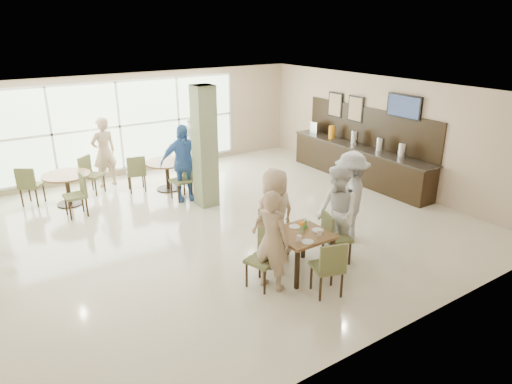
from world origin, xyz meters
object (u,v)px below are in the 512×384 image
round_table_right (167,168)px  teen_left (272,240)px  main_table (301,238)px  teen_standing (350,197)px  round_table_left (67,181)px  adult_a (183,163)px  adult_standing (104,152)px  teen_far (275,214)px  adult_b (196,152)px  teen_right (337,213)px  buffet_counter (359,160)px

round_table_right → teen_left: (-0.48, -5.27, 0.27)m
main_table → teen_standing: 1.71m
round_table_left → adult_a: 2.74m
round_table_left → teen_left: (1.89, -5.61, 0.27)m
adult_a → main_table: bearing=-75.3°
round_table_right → adult_standing: size_ratio=0.59×
round_table_right → teen_left: size_ratio=0.64×
teen_far → adult_standing: 5.78m
main_table → round_table_left: same height
teen_far → adult_b: 4.41m
main_table → adult_b: adult_b is taller
round_table_right → teen_far: teen_far is taller
round_table_left → round_table_right: same height
teen_left → adult_a: 4.42m
round_table_left → adult_standing: (1.15, 0.82, 0.34)m
teen_right → adult_standing: 6.66m
teen_left → adult_b: bearing=-37.8°
teen_left → adult_b: size_ratio=0.93×
teen_right → teen_standing: size_ratio=0.97×
adult_a → adult_standing: bearing=134.4°
main_table → adult_standing: adult_standing is taller
main_table → round_table_right: size_ratio=0.82×
teen_standing → adult_a: bearing=-110.7°
adult_a → adult_b: adult_a is taller
round_table_left → adult_standing: bearing=35.5°
main_table → teen_right: teen_right is taller
main_table → round_table_right: same height
teen_standing → adult_b: bearing=-123.2°
round_table_left → teen_right: teen_right is taller
adult_standing → adult_b: bearing=137.3°
main_table → teen_left: teen_left is taller
teen_far → adult_b: (0.63, 4.37, 0.06)m
round_table_right → adult_b: 0.87m
main_table → teen_standing: bearing=17.0°
adult_a → adult_b: 1.10m
adult_a → round_table_left: bearing=165.7°
buffet_counter → adult_b: buffet_counter is taller
teen_far → round_table_left: bearing=-62.4°
buffet_counter → adult_b: (-3.85, 2.10, 0.35)m
adult_a → adult_b: (0.75, 0.81, -0.02)m
buffet_counter → teen_right: size_ratio=2.69×
round_table_left → adult_standing: adult_standing is taller
main_table → round_table_right: bearing=92.3°
round_table_left → adult_a: adult_a is taller
teen_left → adult_b: adult_b is taller
main_table → buffet_counter: 5.35m
teen_left → adult_standing: adult_standing is taller
main_table → teen_standing: teen_standing is taller
adult_b → adult_standing: adult_standing is taller
teen_left → adult_standing: 6.48m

